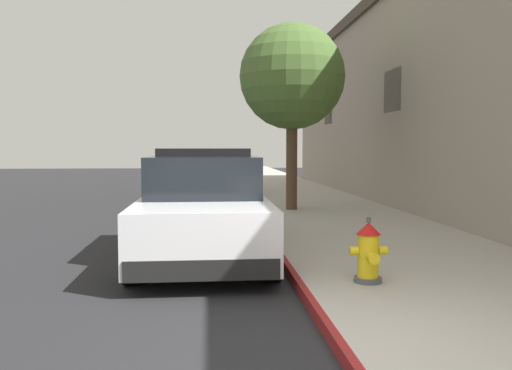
% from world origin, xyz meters
% --- Properties ---
extents(ground_plane, '(33.52, 60.00, 0.20)m').
position_xyz_m(ground_plane, '(-4.18, 10.00, -0.10)').
color(ground_plane, '#232326').
extents(sidewalk_pavement, '(3.65, 60.00, 0.14)m').
position_xyz_m(sidewalk_pavement, '(1.82, 10.00, 0.07)').
color(sidewalk_pavement, '#ADA89E').
rests_on(sidewalk_pavement, ground).
extents(curb_painted_edge, '(0.08, 60.00, 0.14)m').
position_xyz_m(curb_painted_edge, '(-0.04, 10.00, 0.07)').
color(curb_painted_edge, maroon).
rests_on(curb_painted_edge, ground).
extents(police_cruiser, '(1.94, 4.84, 1.68)m').
position_xyz_m(police_cruiser, '(-1.17, 4.62, 0.74)').
color(police_cruiser, white).
rests_on(police_cruiser, ground).
extents(parked_car_silver_ahead, '(1.94, 4.84, 1.56)m').
position_xyz_m(parked_car_silver_ahead, '(-1.08, 15.07, 0.74)').
color(parked_car_silver_ahead, black).
rests_on(parked_car_silver_ahead, ground).
extents(fire_hydrant, '(0.44, 0.40, 0.76)m').
position_xyz_m(fire_hydrant, '(0.74, 2.21, 0.49)').
color(fire_hydrant, '#4C4C51').
rests_on(fire_hydrant, sidewalk_pavement).
extents(street_tree, '(2.62, 2.62, 4.62)m').
position_xyz_m(street_tree, '(0.99, 9.51, 3.43)').
color(street_tree, brown).
rests_on(street_tree, sidewalk_pavement).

